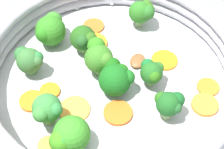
# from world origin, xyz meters

# --- Properties ---
(ground_plane) EXTENTS (4.00, 4.00, 0.00)m
(ground_plane) POSITION_xyz_m (0.00, 0.00, 0.00)
(ground_plane) COLOR gray
(skillet) EXTENTS (0.35, 0.35, 0.01)m
(skillet) POSITION_xyz_m (0.00, 0.00, 0.01)
(skillet) COLOR #B2B5B7
(skillet) RESTS_ON ground_plane
(skillet_rim_wall) EXTENTS (0.37, 0.37, 0.05)m
(skillet_rim_wall) POSITION_xyz_m (0.00, 0.00, 0.04)
(skillet_rim_wall) COLOR #B2AEBE
(skillet_rim_wall) RESTS_ON skillet
(skillet_rivet_left) EXTENTS (0.01, 0.01, 0.01)m
(skillet_rivet_left) POSITION_xyz_m (0.13, 0.11, 0.02)
(skillet_rivet_left) COLOR #B5B2B4
(skillet_rivet_left) RESTS_ON skillet
(skillet_rivet_right) EXTENTS (0.01, 0.01, 0.01)m
(skillet_rivet_right) POSITION_xyz_m (0.08, 0.15, 0.02)
(skillet_rivet_right) COLOR #B2B6B4
(skillet_rivet_right) RESTS_ON skillet
(carrot_slice_0) EXTENTS (0.04, 0.04, 0.00)m
(carrot_slice_0) POSITION_xyz_m (0.07, 0.10, 0.01)
(carrot_slice_0) COLOR #D75C1F
(carrot_slice_0) RESTS_ON skillet
(carrot_slice_1) EXTENTS (0.05, 0.05, 0.01)m
(carrot_slice_1) POSITION_xyz_m (-0.10, 0.06, 0.01)
(carrot_slice_1) COLOR orange
(carrot_slice_1) RESTS_ON skillet
(carrot_slice_2) EXTENTS (0.03, 0.03, 0.00)m
(carrot_slice_2) POSITION_xyz_m (-0.14, -0.01, 0.01)
(carrot_slice_2) COLOR orange
(carrot_slice_2) RESTS_ON skillet
(carrot_slice_3) EXTENTS (0.05, 0.05, 0.01)m
(carrot_slice_3) POSITION_xyz_m (-0.04, -0.04, 0.01)
(carrot_slice_3) COLOR orange
(carrot_slice_3) RESTS_ON skillet
(carrot_slice_4) EXTENTS (0.05, 0.05, 0.00)m
(carrot_slice_4) POSITION_xyz_m (0.08, -0.04, 0.01)
(carrot_slice_4) COLOR orange
(carrot_slice_4) RESTS_ON skillet
(carrot_slice_5) EXTENTS (0.04, 0.04, 0.01)m
(carrot_slice_5) POSITION_xyz_m (0.05, -0.13, 0.01)
(carrot_slice_5) COLOR orange
(carrot_slice_5) RESTS_ON skillet
(carrot_slice_6) EXTENTS (0.04, 0.04, 0.00)m
(carrot_slice_6) POSITION_xyz_m (-0.08, -0.00, 0.01)
(carrot_slice_6) COLOR orange
(carrot_slice_6) RESTS_ON skillet
(carrot_slice_7) EXTENTS (0.05, 0.05, 0.00)m
(carrot_slice_7) POSITION_xyz_m (-0.07, 0.01, 0.01)
(carrot_slice_7) COLOR #F99C36
(carrot_slice_7) RESTS_ON skillet
(carrot_slice_8) EXTENTS (0.05, 0.05, 0.00)m
(carrot_slice_8) POSITION_xyz_m (0.08, -0.12, 0.01)
(carrot_slice_8) COLOR orange
(carrot_slice_8) RESTS_ON skillet
(carrot_slice_9) EXTENTS (0.06, 0.06, 0.01)m
(carrot_slice_9) POSITION_xyz_m (0.04, 0.07, 0.01)
(carrot_slice_9) COLOR orange
(carrot_slice_9) RESTS_ON skillet
(carrot_slice_10) EXTENTS (0.04, 0.04, 0.00)m
(carrot_slice_10) POSITION_xyz_m (-0.07, 0.06, 0.01)
(carrot_slice_10) COLOR orange
(carrot_slice_10) RESTS_ON skillet
(broccoli_floret_0) EXTENTS (0.04, 0.04, 0.05)m
(broccoli_floret_0) POSITION_xyz_m (-0.11, 0.02, 0.04)
(broccoli_floret_0) COLOR #6E9A55
(broccoli_floret_0) RESTS_ON skillet
(broccoli_floret_1) EXTENTS (0.04, 0.05, 0.04)m
(broccoli_floret_1) POSITION_xyz_m (-0.06, 0.10, 0.04)
(broccoli_floret_1) COLOR #6FA25D
(broccoli_floret_1) RESTS_ON skillet
(broccoli_floret_2) EXTENTS (0.05, 0.05, 0.05)m
(broccoli_floret_2) POSITION_xyz_m (-0.01, -0.01, 0.04)
(broccoli_floret_2) COLOR #7EA569
(broccoli_floret_2) RESTS_ON skillet
(broccoli_floret_3) EXTENTS (0.04, 0.04, 0.04)m
(broccoli_floret_3) POSITION_xyz_m (0.03, -0.05, 0.04)
(broccoli_floret_3) COLOR #6C884E
(broccoli_floret_3) RESTS_ON skillet
(broccoli_floret_4) EXTENTS (0.04, 0.04, 0.05)m
(broccoli_floret_4) POSITION_xyz_m (0.00, -0.10, 0.04)
(broccoli_floret_4) COLOR #7D945A
(broccoli_floret_4) RESTS_ON skillet
(broccoli_floret_5) EXTENTS (0.06, 0.05, 0.05)m
(broccoli_floret_5) POSITION_xyz_m (0.00, 0.13, 0.04)
(broccoli_floret_5) COLOR #7FB660
(broccoli_floret_5) RESTS_ON skillet
(broccoli_floret_6) EXTENTS (0.04, 0.05, 0.05)m
(broccoli_floret_6) POSITION_xyz_m (0.00, 0.03, 0.04)
(broccoli_floret_6) COLOR #6A8451
(broccoli_floret_6) RESTS_ON skillet
(broccoli_floret_7) EXTENTS (0.04, 0.04, 0.05)m
(broccoli_floret_7) POSITION_xyz_m (0.02, 0.07, 0.04)
(broccoli_floret_7) COLOR #83B05B
(broccoli_floret_7) RESTS_ON skillet
(broccoli_floret_8) EXTENTS (0.05, 0.05, 0.05)m
(broccoli_floret_8) POSITION_xyz_m (-0.12, -0.03, 0.04)
(broccoli_floret_8) COLOR #77A35B
(broccoli_floret_8) RESTS_ON skillet
(broccoli_floret_9) EXTENTS (0.04, 0.04, 0.05)m
(broccoli_floret_9) POSITION_xyz_m (0.12, 0.04, 0.04)
(broccoli_floret_9) COLOR #8BAF6E
(broccoli_floret_9) RESTS_ON skillet
(mushroom_piece_0) EXTENTS (0.04, 0.03, 0.01)m
(mushroom_piece_0) POSITION_xyz_m (0.05, -0.01, 0.02)
(mushroom_piece_0) COLOR brown
(mushroom_piece_0) RESTS_ON skillet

